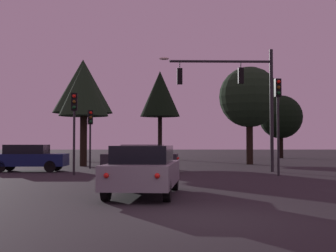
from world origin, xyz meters
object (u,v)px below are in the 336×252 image
tree_left_far (249,97)px  tree_center_horizon (84,90)px  tree_lot_edge (83,86)px  car_crossing_right (29,157)px  tree_behind_sign (281,117)px  traffic_light_corner_right (74,117)px  traffic_light_median (90,127)px  traffic_light_corner_left (278,107)px  tree_right_cluster (160,94)px  car_crossing_left (141,158)px  car_nearside_lane (144,169)px  traffic_signal_mast_arm (239,89)px

tree_left_far → tree_center_horizon: bearing=-167.5°
tree_center_horizon → tree_lot_edge: size_ratio=0.79×
car_crossing_right → tree_behind_sign: (20.25, 23.06, 3.66)m
traffic_light_corner_right → traffic_light_median: traffic_light_corner_right is taller
traffic_light_corner_left → tree_right_cluster: tree_right_cluster is taller
traffic_light_corner_right → tree_behind_sign: tree_behind_sign is taller
car_crossing_left → tree_lot_edge: size_ratio=0.47×
car_nearside_lane → tree_center_horizon: size_ratio=0.66×
traffic_light_corner_left → car_crossing_left: size_ratio=1.10×
tree_center_horizon → car_nearside_lane: bearing=-73.9°
traffic_light_median → tree_lot_edge: bearing=102.7°
tree_left_far → car_crossing_right: bearing=-148.7°
tree_behind_sign → traffic_signal_mast_arm: bearing=-109.6°
traffic_signal_mast_arm → tree_behind_sign: size_ratio=1.01×
car_crossing_right → tree_lot_edge: 16.14m
tree_behind_sign → tree_left_far: 15.70m
tree_left_far → tree_center_horizon: tree_left_far is taller
traffic_signal_mast_arm → traffic_light_median: (-8.94, 3.32, -2.03)m
tree_lot_edge → traffic_light_median: bearing=-77.3°
car_nearside_lane → tree_behind_sign: (13.16, 34.77, 3.66)m
traffic_light_corner_left → traffic_light_median: traffic_light_corner_left is taller
traffic_signal_mast_arm → tree_left_far: (2.23, 8.95, 0.43)m
traffic_light_median → car_nearside_lane: size_ratio=0.77×
traffic_light_corner_left → tree_center_horizon: 14.76m
car_crossing_left → tree_behind_sign: tree_behind_sign is taller
car_crossing_left → tree_right_cluster: tree_right_cluster is taller
tree_right_cluster → car_crossing_right: bearing=-109.4°
car_crossing_left → tree_center_horizon: 8.91m
tree_lot_edge → car_crossing_left: bearing=-68.3°
car_crossing_right → traffic_light_median: bearing=45.2°
tree_left_far → car_crossing_left: bearing=-130.8°
traffic_light_corner_right → tree_lot_edge: 18.48m
tree_right_cluster → tree_lot_edge: tree_lot_edge is taller
traffic_light_median → tree_left_far: (11.18, 5.63, 2.46)m
tree_lot_edge → traffic_signal_mast_arm: bearing=-52.8°
tree_behind_sign → tree_center_horizon: size_ratio=0.94×
traffic_signal_mast_arm → car_nearside_lane: size_ratio=1.44×
traffic_light_median → traffic_signal_mast_arm: bearing=-20.4°
tree_behind_sign → tree_right_cluster: size_ratio=0.76×
tree_right_cluster → traffic_light_corner_left: bearing=-75.5°
tree_behind_sign → tree_lot_edge: bearing=-158.0°
car_crossing_left → tree_left_far: bearing=49.2°
car_nearside_lane → tree_left_far: tree_left_far is taller
car_crossing_left → car_crossing_right: (-6.37, 0.38, 0.00)m
tree_left_far → tree_lot_edge: (-13.88, 6.38, 1.65)m
traffic_light_corner_right → tree_center_horizon: size_ratio=0.57×
traffic_signal_mast_arm → car_crossing_right: size_ratio=1.63×
traffic_signal_mast_arm → car_crossing_right: (-11.91, 0.34, -3.88)m
car_nearside_lane → tree_behind_sign: size_ratio=0.70×
traffic_light_median → car_crossing_right: bearing=-134.8°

